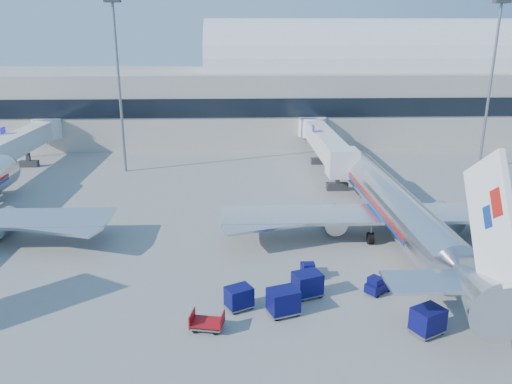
{
  "coord_description": "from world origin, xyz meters",
  "views": [
    {
      "loc": [
        -4.53,
        -37.67,
        17.93
      ],
      "look_at": [
        -2.83,
        6.0,
        4.25
      ],
      "focal_mm": 35.0,
      "sensor_mm": 36.0,
      "label": 1
    }
  ],
  "objects_px": {
    "mast_west": "(117,61)",
    "cart_train_c": "(239,297)",
    "cart_open_red": "(208,324)",
    "cart_train_b": "(283,301)",
    "jetbridge_mid": "(19,143)",
    "barrier_near": "(494,244)",
    "cart_solo_near": "(428,320)",
    "cart_train_a": "(307,284)",
    "mast_east": "(494,61)",
    "tug_lead": "(378,285)",
    "airliner_main": "(398,209)",
    "tug_left": "(308,270)",
    "cart_solo_far": "(510,284)",
    "tug_right": "(445,264)",
    "jetbridge_near": "(323,141)"
  },
  "relations": [
    {
      "from": "mast_west",
      "to": "cart_train_c",
      "type": "relative_size",
      "value": 10.1
    },
    {
      "from": "cart_open_red",
      "to": "cart_train_b",
      "type": "bearing_deg",
      "value": 29.3
    },
    {
      "from": "jetbridge_mid",
      "to": "barrier_near",
      "type": "height_order",
      "value": "jetbridge_mid"
    },
    {
      "from": "cart_solo_near",
      "to": "cart_train_a",
      "type": "bearing_deg",
      "value": 116.44
    },
    {
      "from": "cart_train_a",
      "to": "jetbridge_mid",
      "type": "bearing_deg",
      "value": 113.57
    },
    {
      "from": "mast_east",
      "to": "mast_west",
      "type": "bearing_deg",
      "value": 180.0
    },
    {
      "from": "barrier_near",
      "to": "cart_open_red",
      "type": "bearing_deg",
      "value": -154.44
    },
    {
      "from": "mast_east",
      "to": "cart_open_red",
      "type": "relative_size",
      "value": 9.79
    },
    {
      "from": "tug_lead",
      "to": "airliner_main",
      "type": "bearing_deg",
      "value": 28.85
    },
    {
      "from": "mast_west",
      "to": "tug_left",
      "type": "relative_size",
      "value": 11.12
    },
    {
      "from": "mast_west",
      "to": "cart_train_b",
      "type": "relative_size",
      "value": 9.17
    },
    {
      "from": "airliner_main",
      "to": "cart_train_c",
      "type": "bearing_deg",
      "value": -141.08
    },
    {
      "from": "cart_train_a",
      "to": "cart_solo_far",
      "type": "bearing_deg",
      "value": -22.06
    },
    {
      "from": "mast_west",
      "to": "cart_solo_far",
      "type": "height_order",
      "value": "mast_west"
    },
    {
      "from": "barrier_near",
      "to": "cart_train_c",
      "type": "height_order",
      "value": "cart_train_c"
    },
    {
      "from": "airliner_main",
      "to": "tug_left",
      "type": "distance_m",
      "value": 11.87
    },
    {
      "from": "mast_east",
      "to": "cart_train_c",
      "type": "xyz_separation_m",
      "value": [
        -34.51,
        -37.21,
        -13.94
      ]
    },
    {
      "from": "barrier_near",
      "to": "tug_lead",
      "type": "xyz_separation_m",
      "value": [
        -12.39,
        -7.42,
        0.16
      ]
    },
    {
      "from": "cart_solo_near",
      "to": "cart_train_b",
      "type": "bearing_deg",
      "value": 135.92
    },
    {
      "from": "jetbridge_mid",
      "to": "mast_west",
      "type": "distance_m",
      "value": 18.06
    },
    {
      "from": "mast_east",
      "to": "cart_open_red",
      "type": "distance_m",
      "value": 55.86
    },
    {
      "from": "cart_train_a",
      "to": "cart_solo_far",
      "type": "xyz_separation_m",
      "value": [
        14.6,
        -0.51,
        -0.01
      ]
    },
    {
      "from": "tug_lead",
      "to": "tug_right",
      "type": "bearing_deg",
      "value": -9.95
    },
    {
      "from": "tug_left",
      "to": "cart_open_red",
      "type": "distance_m",
      "value": 10.21
    },
    {
      "from": "cart_open_red",
      "to": "tug_left",
      "type": "bearing_deg",
      "value": 54.35
    },
    {
      "from": "mast_east",
      "to": "cart_solo_near",
      "type": "distance_m",
      "value": 48.62
    },
    {
      "from": "cart_train_b",
      "to": "cart_solo_near",
      "type": "height_order",
      "value": "cart_train_b"
    },
    {
      "from": "cart_open_red",
      "to": "mast_east",
      "type": "bearing_deg",
      "value": 58.35
    },
    {
      "from": "cart_solo_far",
      "to": "cart_open_red",
      "type": "distance_m",
      "value": 21.83
    },
    {
      "from": "jetbridge_near",
      "to": "tug_right",
      "type": "xyz_separation_m",
      "value": [
        4.27,
        -32.99,
        -3.27
      ]
    },
    {
      "from": "jetbridge_mid",
      "to": "cart_train_a",
      "type": "height_order",
      "value": "jetbridge_mid"
    },
    {
      "from": "tug_lead",
      "to": "cart_train_a",
      "type": "distance_m",
      "value": 5.23
    },
    {
      "from": "mast_east",
      "to": "tug_right",
      "type": "bearing_deg",
      "value": -119.39
    },
    {
      "from": "cart_train_b",
      "to": "cart_open_red",
      "type": "bearing_deg",
      "value": 179.04
    },
    {
      "from": "mast_east",
      "to": "tug_lead",
      "type": "height_order",
      "value": "mast_east"
    },
    {
      "from": "cart_train_c",
      "to": "cart_train_b",
      "type": "bearing_deg",
      "value": -43.98
    },
    {
      "from": "mast_east",
      "to": "cart_train_a",
      "type": "height_order",
      "value": "mast_east"
    },
    {
      "from": "tug_lead",
      "to": "jetbridge_near",
      "type": "bearing_deg",
      "value": 49.54
    },
    {
      "from": "tug_left",
      "to": "jetbridge_mid",
      "type": "bearing_deg",
      "value": 47.2
    },
    {
      "from": "cart_train_a",
      "to": "cart_train_c",
      "type": "bearing_deg",
      "value": 177.18
    },
    {
      "from": "tug_lead",
      "to": "cart_train_c",
      "type": "bearing_deg",
      "value": 152.71
    },
    {
      "from": "mast_east",
      "to": "cart_train_a",
      "type": "xyz_separation_m",
      "value": [
        -29.6,
        -35.69,
        -13.83
      ]
    },
    {
      "from": "jetbridge_near",
      "to": "cart_solo_near",
      "type": "relative_size",
      "value": 11.2
    },
    {
      "from": "jetbridge_mid",
      "to": "mast_west",
      "type": "bearing_deg",
      "value": -3.21
    },
    {
      "from": "mast_west",
      "to": "barrier_near",
      "type": "height_order",
      "value": "mast_west"
    },
    {
      "from": "jetbridge_near",
      "to": "mast_east",
      "type": "bearing_deg",
      "value": -2.07
    },
    {
      "from": "cart_train_c",
      "to": "cart_solo_near",
      "type": "relative_size",
      "value": 0.91
    },
    {
      "from": "mast_west",
      "to": "cart_train_c",
      "type": "xyz_separation_m",
      "value": [
        15.49,
        -37.21,
        -13.94
      ]
    },
    {
      "from": "barrier_near",
      "to": "cart_solo_far",
      "type": "bearing_deg",
      "value": -110.11
    },
    {
      "from": "cart_train_c",
      "to": "cart_open_red",
      "type": "relative_size",
      "value": 0.97
    }
  ]
}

